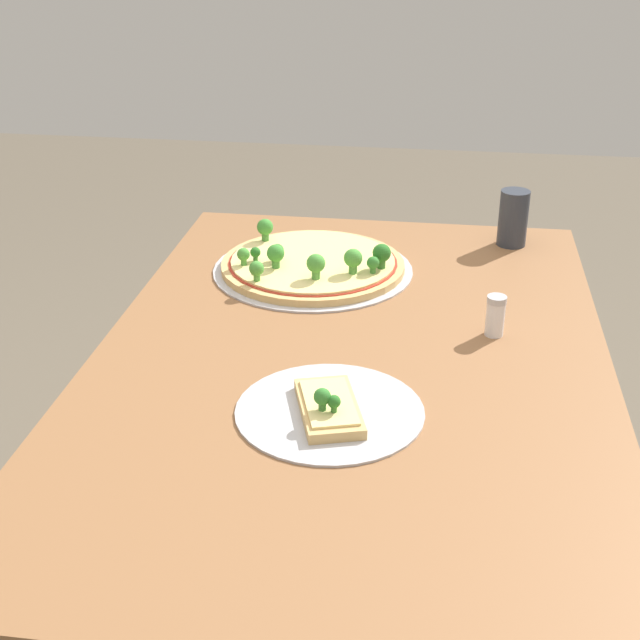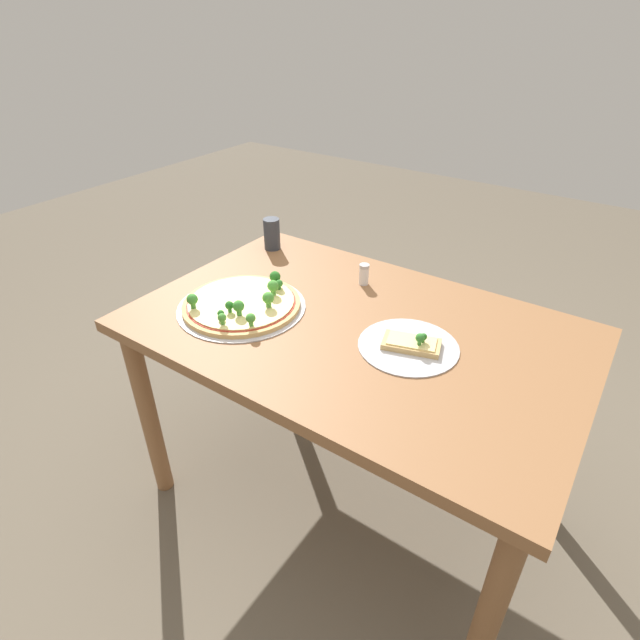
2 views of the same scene
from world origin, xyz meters
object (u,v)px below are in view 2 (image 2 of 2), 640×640
(drinking_cup, at_px, (272,234))
(pizza_tray_slice, at_px, (410,345))
(dining_table, at_px, (354,351))
(pizza_tray_whole, at_px, (242,304))
(condiment_shaker, at_px, (364,274))

(drinking_cup, bearing_deg, pizza_tray_slice, 157.90)
(dining_table, xyz_separation_m, drinking_cup, (0.54, -0.28, 0.15))
(pizza_tray_whole, bearing_deg, drinking_cup, -62.79)
(condiment_shaker, bearing_deg, pizza_tray_slice, 139.91)
(condiment_shaker, bearing_deg, drinking_cup, -6.50)
(dining_table, bearing_deg, drinking_cup, -27.61)
(pizza_tray_whole, bearing_deg, condiment_shaker, -123.41)
(pizza_tray_whole, bearing_deg, dining_table, -161.38)
(dining_table, bearing_deg, pizza_tray_slice, 176.63)
(dining_table, xyz_separation_m, condiment_shaker, (0.11, -0.23, 0.13))
(drinking_cup, bearing_deg, pizza_tray_whole, 117.21)
(pizza_tray_slice, bearing_deg, condiment_shaker, -40.09)
(pizza_tray_slice, distance_m, drinking_cup, 0.78)
(condiment_shaker, bearing_deg, pizza_tray_whole, 56.59)
(pizza_tray_whole, height_order, pizza_tray_slice, pizza_tray_whole)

